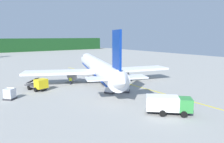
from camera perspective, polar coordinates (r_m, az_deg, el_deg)
airliner_foreground at (r=51.15m, az=-3.73°, el=1.11°), size 33.59×40.00×11.90m
service_truck_fuel at (r=30.92m, az=15.01°, el=-8.46°), size 6.02×5.90×2.58m
service_truck_baggage at (r=45.25m, az=-19.20°, el=-3.35°), size 3.54×6.20×2.53m
cargo_container_near at (r=40.81m, az=-25.88°, el=-5.47°), size 2.38×2.38×2.05m
cargo_container_mid at (r=40.86m, az=-0.52°, el=-4.46°), size 2.36×2.36×2.08m
cargo_container_far at (r=41.64m, az=3.63°, el=-4.29°), size 2.43×2.43×1.97m
crew_marshaller at (r=51.48m, az=5.26°, el=-1.58°), size 0.51×0.46×1.67m
crew_loader_left at (r=48.78m, az=-11.16°, el=-2.31°), size 0.59×0.38×1.71m
apron_guide_line at (r=50.42m, az=2.77°, el=-2.92°), size 0.30×60.00×0.01m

